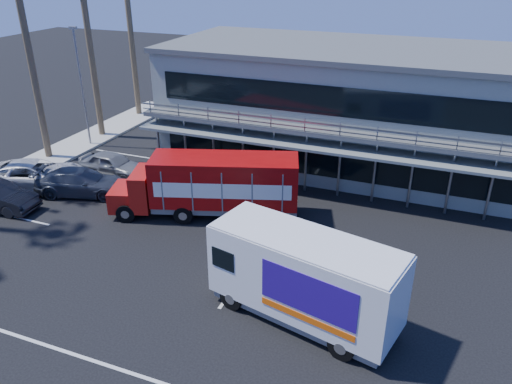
% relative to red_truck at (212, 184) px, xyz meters
% --- Properties ---
extents(ground, '(120.00, 120.00, 0.00)m').
position_rel_red_truck_xyz_m(ground, '(1.55, -4.80, -1.76)').
color(ground, black).
rests_on(ground, ground).
extents(building, '(22.40, 12.00, 7.30)m').
position_rel_red_truck_xyz_m(building, '(4.55, 10.14, 1.90)').
color(building, gray).
rests_on(building, ground).
extents(curb_strip, '(3.00, 32.00, 0.16)m').
position_rel_red_truck_xyz_m(curb_strip, '(-13.45, 1.20, -1.68)').
color(curb_strip, '#A5A399').
rests_on(curb_strip, ground).
extents(light_pole_far, '(0.50, 0.25, 8.09)m').
position_rel_red_truck_xyz_m(light_pole_far, '(-12.65, 6.20, 2.74)').
color(light_pole_far, gray).
rests_on(light_pole_far, ground).
extents(red_truck, '(9.73, 5.03, 3.21)m').
position_rel_red_truck_xyz_m(red_truck, '(0.00, 0.00, 0.00)').
color(red_truck, '#AD140E').
rests_on(red_truck, ground).
extents(white_van, '(7.37, 3.95, 3.42)m').
position_rel_red_truck_xyz_m(white_van, '(6.66, -6.10, 0.06)').
color(white_van, silver).
rests_on(white_van, ground).
extents(parked_car_c, '(6.50, 4.83, 1.64)m').
position_rel_red_truck_xyz_m(parked_car_c, '(-10.95, -0.77, -0.94)').
color(parked_car_c, silver).
rests_on(parked_car_c, ground).
extents(parked_car_d, '(5.46, 3.44, 1.47)m').
position_rel_red_truck_xyz_m(parked_car_d, '(-7.95, -0.45, -1.02)').
color(parked_car_d, '#313742').
rests_on(parked_car_d, ground).
extents(parked_car_e, '(4.30, 1.84, 1.45)m').
position_rel_red_truck_xyz_m(parked_car_e, '(-7.95, 2.40, -1.04)').
color(parked_car_e, slate).
rests_on(parked_car_e, ground).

